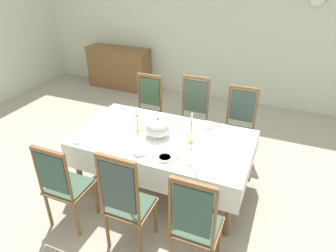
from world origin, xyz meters
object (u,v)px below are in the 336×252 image
Objects in this scene: dining_table at (164,142)px; bowl_near_right at (207,125)px; candlestick_west at (137,122)px; spoon_primary at (175,160)px; chair_south_a at (64,184)px; chair_south_b at (127,201)px; bowl_far_right at (140,151)px; spoon_secondary at (217,127)px; chair_north_a at (147,109)px; chair_south_c at (195,224)px; candlestick_east at (191,131)px; soup_tureen at (158,127)px; bowl_near_left at (165,158)px; chair_north_c at (239,125)px; chair_north_b at (192,115)px; sideboard at (119,68)px; bowl_far_left at (79,141)px.

dining_table is 0.62m from bowl_near_right.
candlestick_west is 1.89× the size of spoon_primary.
chair_south_a reaches higher than bowl_near_right.
spoon_primary is (0.27, 0.60, 0.17)m from chair_south_b.
spoon_primary is at bearing -31.12° from candlestick_west.
chair_south_a is at bearing 179.46° from chair_south_b.
bowl_far_right is 1.10m from spoon_secondary.
spoon_primary is at bearing 126.53° from chair_north_a.
chair_south_c is at bearing 0.22° from chair_south_b.
chair_north_a is 5.77× the size of bowl_far_right.
candlestick_west is at bearing -142.25° from spoon_secondary.
dining_table is at bearing 92.19° from chair_south_b.
chair_south_c is 0.76m from spoon_primary.
candlestick_east is 2.19× the size of spoon_primary.
soup_tureen reaches higher than bowl_far_right.
bowl_near_left is 0.88× the size of spoon_primary.
spoon_secondary is at bearing 69.21° from chair_north_c.
candlestick_east is (-0.39, -0.99, 0.35)m from chair_north_c.
bowl_far_right is 1.06× the size of spoon_primary.
chair_north_a is 6.07× the size of bowl_near_right.
sideboard is at bearing -38.01° from chair_north_b.
chair_south_b is 3.81× the size of soup_tureen.
bowl_far_right is 1.06× the size of spoon_secondary.
chair_south_a is 1.21m from spoon_primary.
chair_north_b is 1.75m from bowl_far_left.
chair_south_c is 6.50× the size of spoon_secondary.
bowl_near_right is at bearing 92.51° from spoon_primary.
chair_south_b is 0.63m from bowl_far_right.
sideboard is at bearing 138.89° from bowl_near_right.
soup_tureen is (-0.81, 1.00, 0.30)m from chair_south_c.
sideboard is (-2.73, 2.39, -0.33)m from bowl_near_right.
chair_north_a reaches higher than dining_table.
candlestick_west reaches higher than sideboard.
bowl_near_left is at bearing 31.72° from chair_south_a.
bowl_near_left is 4.13m from sideboard.
chair_north_c reaches higher than sideboard.
chair_south_b is at bearing -107.24° from candlestick_east.
chair_south_b reaches higher than chair_north_a.
chair_south_b is 7.69× the size of bowl_near_left.
bowl_near_right is at bearing 35.88° from bowl_far_left.
chair_north_a reaches higher than soup_tureen.
bowl_near_left is at bearing -37.78° from candlestick_west.
sideboard is at bearing 113.51° from bowl_far_left.
chair_north_a is at bearing 113.52° from bowl_far_right.
bowl_far_left is at bearing 162.30° from chair_south_c.
spoon_secondary is (0.50, -0.52, 0.18)m from chair_north_b.
candlestick_west is (-0.28, -0.00, 0.01)m from soup_tureen.
bowl_near_right is 1.01× the size of spoon_primary.
chair_north_c is at bearing 179.75° from chair_north_b.
dining_table is at bearing 0.00° from soup_tureen.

